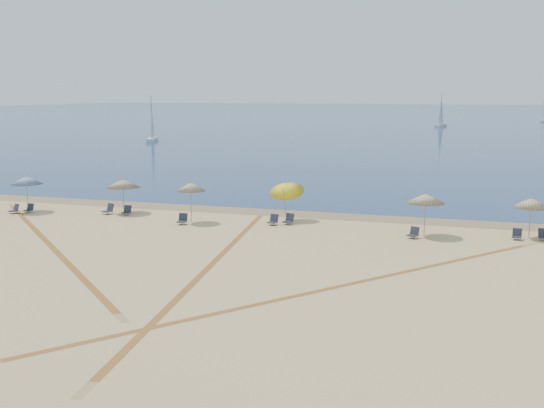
{
  "coord_description": "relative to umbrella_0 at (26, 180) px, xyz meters",
  "views": [
    {
      "loc": [
        11.53,
        -18.19,
        8.28
      ],
      "look_at": [
        0.0,
        20.0,
        1.3
      ],
      "focal_mm": 42.46,
      "sensor_mm": 36.0,
      "label": 1
    }
  ],
  "objects": [
    {
      "name": "umbrella_4",
      "position": [
        27.18,
        0.14,
        0.0
      ],
      "size": [
        2.21,
        2.21,
        2.53
      ],
      "color": "gray",
      "rests_on": "ground"
    },
    {
      "name": "chair_2",
      "position": [
        5.97,
        0.73,
        -1.88
      ],
      "size": [
        0.8,
        0.85,
        0.71
      ],
      "rotation": [
        0.0,
        0.0,
        -0.37
      ],
      "color": "black",
      "rests_on": "ground"
    },
    {
      "name": "ground",
      "position": [
        17.74,
        -19.38,
        -2.19
      ],
      "size": [
        160.0,
        160.0,
        0.0
      ],
      "primitive_type": "plane",
      "color": "tan",
      "rests_on": "ground"
    },
    {
      "name": "chair_0",
      "position": [
        -0.37,
        -0.96,
        -1.9
      ],
      "size": [
        0.75,
        0.79,
        0.65
      ],
      "rotation": [
        0.0,
        0.0,
        -0.43
      ],
      "color": "black",
      "rests_on": "ground"
    },
    {
      "name": "umbrella_0",
      "position": [
        0.0,
        0.0,
        0.0
      ],
      "size": [
        2.2,
        2.2,
        2.53
      ],
      "color": "gray",
      "rests_on": "ground"
    },
    {
      "name": "umbrella_3",
      "position": [
        18.25,
        2.23,
        -0.05
      ],
      "size": [
        2.24,
        2.28,
        2.84
      ],
      "color": "gray",
      "rests_on": "ground"
    },
    {
      "name": "chair_8",
      "position": [
        32.31,
        0.57,
        -1.92
      ],
      "size": [
        0.57,
        0.65,
        0.62
      ],
      "rotation": [
        0.0,
        0.0,
        -0.1
      ],
      "color": "black",
      "rests_on": "ground"
    },
    {
      "name": "chair_3",
      "position": [
        7.34,
        0.8,
        -1.91
      ],
      "size": [
        0.56,
        0.65,
        0.64
      ],
      "rotation": [
        0.0,
        0.0,
        0.06
      ],
      "color": "black",
      "rests_on": "ground"
    },
    {
      "name": "tire_tracks",
      "position": [
        16.34,
        -9.43,
        -2.19
      ],
      "size": [
        57.15,
        43.93,
        0.0
      ],
      "color": "tan",
      "rests_on": "ground"
    },
    {
      "name": "chair_7",
      "position": [
        26.65,
        -0.77,
        -1.9
      ],
      "size": [
        0.73,
        0.78,
        0.64
      ],
      "rotation": [
        0.0,
        0.0,
        -0.38
      ],
      "color": "black",
      "rests_on": "ground"
    },
    {
      "name": "sailboat_2",
      "position": [
        23.22,
        122.45,
        0.25
      ],
      "size": [
        2.75,
        5.59,
        8.07
      ],
      "rotation": [
        0.0,
        0.0,
        -0.26
      ],
      "color": "white",
      "rests_on": "ocean"
    },
    {
      "name": "umbrella_5",
      "position": [
        33.0,
        1.23,
        -0.14
      ],
      "size": [
        2.03,
        2.04,
        2.39
      ],
      "color": "gray",
      "rests_on": "ground"
    },
    {
      "name": "umbrella_2",
      "position": [
        12.53,
        -0.15,
        0.1
      ],
      "size": [
        1.9,
        1.9,
        2.63
      ],
      "color": "gray",
      "rests_on": "ground"
    },
    {
      "name": "chair_6",
      "position": [
        18.75,
        0.94,
        -1.89
      ],
      "size": [
        0.7,
        0.77,
        0.67
      ],
      "rotation": [
        0.0,
        0.0,
        -0.26
      ],
      "color": "black",
      "rests_on": "ground"
    },
    {
      "name": "chair_4",
      "position": [
        12.28,
        -0.97,
        -1.89
      ],
      "size": [
        0.63,
        0.71,
        0.68
      ],
      "rotation": [
        0.0,
        0.0,
        0.11
      ],
      "color": "black",
      "rests_on": "ground"
    },
    {
      "name": "wet_sand",
      "position": [
        17.74,
        4.62,
        -2.18
      ],
      "size": [
        500.0,
        500.0,
        0.0
      ],
      "primitive_type": "plane",
      "color": "olive",
      "rests_on": "ground"
    },
    {
      "name": "chair_5",
      "position": [
        17.87,
        0.48,
        -1.9
      ],
      "size": [
        0.65,
        0.73,
        0.66
      ],
      "rotation": [
        0.0,
        0.0,
        -0.18
      ],
      "color": "black",
      "rests_on": "ground"
    },
    {
      "name": "umbrella_1",
      "position": [
        6.69,
        1.52,
        -0.15
      ],
      "size": [
        2.34,
        2.35,
        2.38
      ],
      "color": "gray",
      "rests_on": "ground"
    },
    {
      "name": "sailboat_1",
      "position": [
        49.47,
        157.59,
        -0.21
      ],
      "size": [
        1.77,
        4.51,
        6.54
      ],
      "rotation": [
        0.0,
        0.0,
        -0.15
      ],
      "color": "white",
      "rests_on": "ocean"
    },
    {
      "name": "ocean",
      "position": [
        17.74,
        205.62,
        -2.18
      ],
      "size": [
        500.0,
        500.0,
        0.0
      ],
      "primitive_type": "plane",
      "color": "#0C2151",
      "rests_on": "ground"
    },
    {
      "name": "chair_9",
      "position": [
        33.72,
        0.84,
        -1.9
      ],
      "size": [
        0.55,
        0.64,
        0.65
      ],
      "rotation": [
        0.0,
        0.0,
        0.03
      ],
      "color": "black",
      "rests_on": "ground"
    },
    {
      "name": "chair_1",
      "position": [
        0.45,
        -0.46,
        -1.91
      ],
      "size": [
        0.55,
        0.63,
        0.63
      ],
      "rotation": [
        0.0,
        0.0,
        -0.05
      ],
      "color": "black",
      "rests_on": "ground"
    },
    {
      "name": "sailboat_0",
      "position": [
        -21.76,
        61.17,
        0.14
      ],
      "size": [
        2.9,
        5.3,
        7.68
      ],
      "rotation": [
        0.0,
        0.0,
        0.33
      ],
      "color": "white",
      "rests_on": "ocean"
    }
  ]
}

